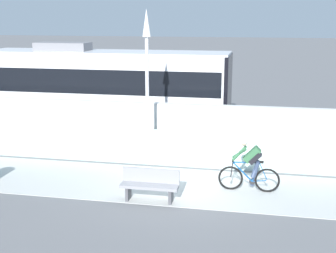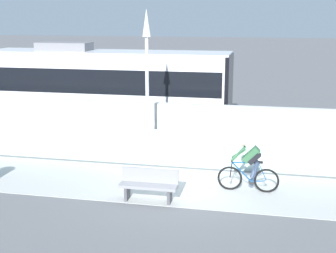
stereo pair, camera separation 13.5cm
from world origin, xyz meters
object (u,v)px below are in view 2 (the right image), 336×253
object	(u,v)px
bench	(149,184)
tram	(107,86)
lamp_post_antenna	(147,67)
cyclist_on_bike	(249,166)

from	to	relation	value
bench	tram	bearing A→B (deg)	116.16
tram	lamp_post_antenna	distance (m)	5.80
cyclist_on_bike	bench	world-z (taller)	cyclist_on_bike
cyclist_on_bike	lamp_post_antenna	bearing A→B (deg)	148.82
tram	cyclist_on_bike	bearing A→B (deg)	-45.89
cyclist_on_bike	bench	bearing A→B (deg)	-154.09
lamp_post_antenna	bench	world-z (taller)	lamp_post_antenna
cyclist_on_bike	lamp_post_antenna	distance (m)	4.85
tram	bench	world-z (taller)	tram
cyclist_on_bike	bench	xyz separation A→B (m)	(-2.64, -1.29, -0.30)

